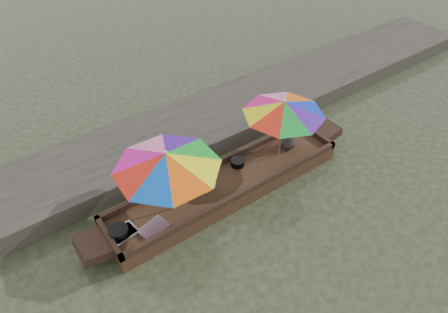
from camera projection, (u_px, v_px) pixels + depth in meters
water at (227, 192)px, 9.08m from camera, size 80.00×80.00×0.00m
dock at (176, 135)px, 10.27m from camera, size 22.00×2.20×0.50m
boat_hull at (227, 187)px, 8.96m from camera, size 5.64×1.20×0.35m
cooking_pot at (119, 232)px, 7.64m from camera, size 0.38×0.38×0.20m
tray_crayfish at (123, 235)px, 7.67m from camera, size 0.62×0.47×0.09m
tray_scallop at (154, 229)px, 7.80m from camera, size 0.64×0.50×0.06m
charcoal_grill at (238, 163)px, 9.20m from camera, size 0.31×0.31×0.15m
supply_bag at (208, 183)px, 8.61m from camera, size 0.31×0.27×0.26m
vendor at (290, 129)px, 9.41m from camera, size 0.62×0.52×1.08m
umbrella_bow at (169, 182)px, 7.73m from camera, size 2.71×2.71×1.55m
umbrella_stern at (282, 129)px, 9.02m from camera, size 1.93×1.93×1.55m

